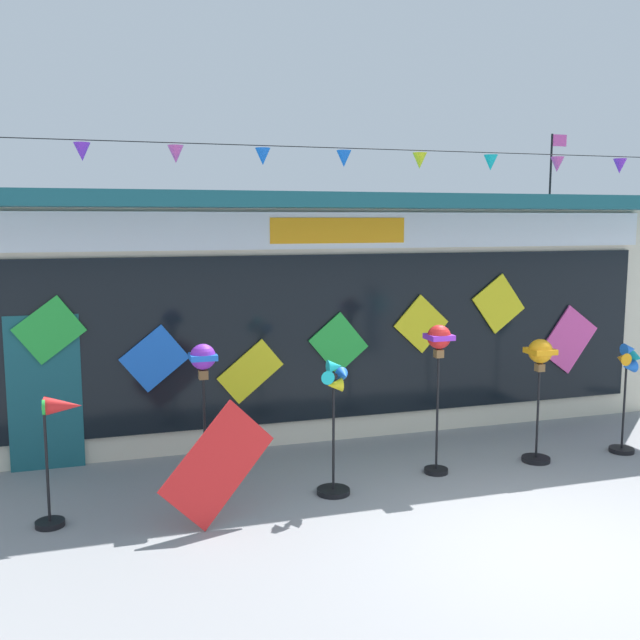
{
  "coord_description": "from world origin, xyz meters",
  "views": [
    {
      "loc": [
        -4.16,
        -5.78,
        3.18
      ],
      "look_at": [
        -1.15,
        3.79,
        1.79
      ],
      "focal_mm": 40.67,
      "sensor_mm": 36.0,
      "label": 1
    }
  ],
  "objects_px": {
    "wind_spinner_right": "(540,371)",
    "display_kite_on_ground": "(218,464)",
    "wind_spinner_center_right": "(439,359)",
    "wind_spinner_far_right": "(627,382)",
    "wind_spinner_center_left": "(334,418)",
    "kite_shop_building": "(291,300)",
    "wind_spinner_left": "(204,390)",
    "wind_spinner_far_left": "(59,438)"
  },
  "relations": [
    {
      "from": "wind_spinner_left",
      "to": "wind_spinner_center_right",
      "type": "distance_m",
      "value": 2.92
    },
    {
      "from": "kite_shop_building",
      "to": "wind_spinner_center_left",
      "type": "distance_m",
      "value": 4.61
    },
    {
      "from": "wind_spinner_left",
      "to": "wind_spinner_center_right",
      "type": "bearing_deg",
      "value": 0.12
    },
    {
      "from": "wind_spinner_left",
      "to": "wind_spinner_center_right",
      "type": "height_order",
      "value": "wind_spinner_center_right"
    },
    {
      "from": "wind_spinner_right",
      "to": "wind_spinner_far_right",
      "type": "height_order",
      "value": "wind_spinner_right"
    },
    {
      "from": "wind_spinner_far_left",
      "to": "wind_spinner_right",
      "type": "relative_size",
      "value": 0.84
    },
    {
      "from": "kite_shop_building",
      "to": "wind_spinner_center_left",
      "type": "xyz_separation_m",
      "value": [
        -0.7,
        -4.48,
        -0.87
      ]
    },
    {
      "from": "kite_shop_building",
      "to": "wind_spinner_left",
      "type": "bearing_deg",
      "value": -117.17
    },
    {
      "from": "kite_shop_building",
      "to": "wind_spinner_center_left",
      "type": "bearing_deg",
      "value": -98.87
    },
    {
      "from": "wind_spinner_left",
      "to": "display_kite_on_ground",
      "type": "bearing_deg",
      "value": -87.52
    },
    {
      "from": "wind_spinner_left",
      "to": "display_kite_on_ground",
      "type": "distance_m",
      "value": 0.94
    },
    {
      "from": "kite_shop_building",
      "to": "wind_spinner_far_right",
      "type": "relative_size",
      "value": 7.38
    },
    {
      "from": "wind_spinner_left",
      "to": "wind_spinner_far_right",
      "type": "bearing_deg",
      "value": -0.35
    },
    {
      "from": "wind_spinner_far_left",
      "to": "wind_spinner_left",
      "type": "distance_m",
      "value": 1.6
    },
    {
      "from": "wind_spinner_center_right",
      "to": "wind_spinner_far_right",
      "type": "distance_m",
      "value": 2.86
    },
    {
      "from": "kite_shop_building",
      "to": "display_kite_on_ground",
      "type": "distance_m",
      "value": 5.44
    },
    {
      "from": "wind_spinner_far_right",
      "to": "display_kite_on_ground",
      "type": "distance_m",
      "value": 5.75
    },
    {
      "from": "wind_spinner_left",
      "to": "display_kite_on_ground",
      "type": "xyz_separation_m",
      "value": [
        0.03,
        -0.69,
        -0.64
      ]
    },
    {
      "from": "kite_shop_building",
      "to": "wind_spinner_far_right",
      "type": "height_order",
      "value": "kite_shop_building"
    },
    {
      "from": "wind_spinner_far_left",
      "to": "wind_spinner_left",
      "type": "xyz_separation_m",
      "value": [
        1.54,
        0.24,
        0.34
      ]
    },
    {
      "from": "wind_spinner_right",
      "to": "display_kite_on_ground",
      "type": "xyz_separation_m",
      "value": [
        -4.35,
        -0.7,
        -0.57
      ]
    },
    {
      "from": "wind_spinner_center_right",
      "to": "display_kite_on_ground",
      "type": "height_order",
      "value": "wind_spinner_center_right"
    },
    {
      "from": "wind_spinner_far_left",
      "to": "kite_shop_building",
      "type": "bearing_deg",
      "value": 50.19
    },
    {
      "from": "wind_spinner_far_left",
      "to": "wind_spinner_center_right",
      "type": "height_order",
      "value": "wind_spinner_center_right"
    },
    {
      "from": "display_kite_on_ground",
      "to": "wind_spinner_center_left",
      "type": "bearing_deg",
      "value": 15.64
    },
    {
      "from": "wind_spinner_left",
      "to": "wind_spinner_center_left",
      "type": "relative_size",
      "value": 1.13
    },
    {
      "from": "kite_shop_building",
      "to": "wind_spinner_left",
      "type": "xyz_separation_m",
      "value": [
        -2.15,
        -4.18,
        -0.5
      ]
    },
    {
      "from": "kite_shop_building",
      "to": "wind_spinner_right",
      "type": "xyz_separation_m",
      "value": [
        2.23,
        -4.17,
        -0.57
      ]
    },
    {
      "from": "wind_spinner_right",
      "to": "display_kite_on_ground",
      "type": "relative_size",
      "value": 1.37
    },
    {
      "from": "wind_spinner_far_right",
      "to": "display_kite_on_ground",
      "type": "height_order",
      "value": "wind_spinner_far_right"
    },
    {
      "from": "kite_shop_building",
      "to": "wind_spinner_far_right",
      "type": "bearing_deg",
      "value": -49.63
    },
    {
      "from": "wind_spinner_far_left",
      "to": "wind_spinner_center_left",
      "type": "xyz_separation_m",
      "value": [
        2.99,
        -0.05,
        -0.02
      ]
    },
    {
      "from": "display_kite_on_ground",
      "to": "wind_spinner_far_left",
      "type": "bearing_deg",
      "value": 164.06
    },
    {
      "from": "wind_spinner_far_right",
      "to": "wind_spinner_center_left",
      "type": "bearing_deg",
      "value": -176.54
    },
    {
      "from": "wind_spinner_center_right",
      "to": "wind_spinner_left",
      "type": "bearing_deg",
      "value": -179.88
    },
    {
      "from": "wind_spinner_center_right",
      "to": "wind_spinner_far_right",
      "type": "xyz_separation_m",
      "value": [
        2.82,
        -0.04,
        -0.47
      ]
    },
    {
      "from": "kite_shop_building",
      "to": "wind_spinner_left",
      "type": "height_order",
      "value": "kite_shop_building"
    },
    {
      "from": "wind_spinner_far_left",
      "to": "wind_spinner_center_left",
      "type": "distance_m",
      "value": 2.99
    },
    {
      "from": "kite_shop_building",
      "to": "display_kite_on_ground",
      "type": "relative_size",
      "value": 9.42
    },
    {
      "from": "wind_spinner_right",
      "to": "wind_spinner_center_right",
      "type": "bearing_deg",
      "value": -179.84
    },
    {
      "from": "wind_spinner_far_right",
      "to": "display_kite_on_ground",
      "type": "relative_size",
      "value": 1.28
    },
    {
      "from": "wind_spinner_right",
      "to": "wind_spinner_center_left",
      "type": "bearing_deg",
      "value": -174.08
    }
  ]
}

